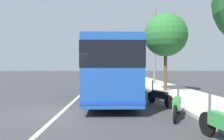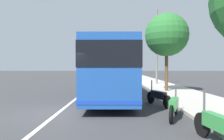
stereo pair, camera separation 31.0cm
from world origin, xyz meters
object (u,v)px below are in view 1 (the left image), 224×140
object	(u,v)px
motorcycle_by_tree	(177,106)
motorcycle_angled	(159,96)
coach_bus	(111,68)
roadside_tree_mid_block	(166,35)
utility_pole	(155,47)
car_side_street	(108,75)
car_behind_bus	(113,74)

from	to	relation	value
motorcycle_by_tree	motorcycle_angled	bearing A→B (deg)	24.18
coach_bus	motorcycle_by_tree	world-z (taller)	coach_bus
roadside_tree_mid_block	motorcycle_angled	bearing A→B (deg)	161.87
motorcycle_angled	utility_pole	size ratio (longest dim) A/B	0.24
car_side_street	coach_bus	bearing A→B (deg)	-177.64
coach_bus	motorcycle_angled	distance (m)	4.28
car_behind_bus	roadside_tree_mid_block	size ratio (longest dim) A/B	0.72
motorcycle_by_tree	coach_bus	bearing A→B (deg)	47.02
car_behind_bus	coach_bus	bearing A→B (deg)	-179.82
coach_bus	roadside_tree_mid_block	world-z (taller)	roadside_tree_mid_block
coach_bus	motorcycle_by_tree	size ratio (longest dim) A/B	5.57
car_behind_bus	utility_pole	world-z (taller)	utility_pole
coach_bus	motorcycle_by_tree	distance (m)	6.36
coach_bus	motorcycle_angled	size ratio (longest dim) A/B	5.59
motorcycle_angled	roadside_tree_mid_block	xyz separation A→B (m)	(5.60, -1.83, 4.01)
motorcycle_by_tree	utility_pole	distance (m)	15.74
car_behind_bus	utility_pole	size ratio (longest dim) A/B	0.53
coach_bus	utility_pole	distance (m)	10.94
car_side_street	utility_pole	world-z (taller)	utility_pole
coach_bus	car_behind_bus	distance (m)	29.79
motorcycle_by_tree	car_side_street	size ratio (longest dim) A/B	0.47
coach_bus	motorcycle_angled	world-z (taller)	coach_bus
motorcycle_by_tree	roadside_tree_mid_block	xyz separation A→B (m)	(8.08, -1.77, 4.01)
motorcycle_angled	utility_pole	distance (m)	13.40
coach_bus	roadside_tree_mid_block	bearing A→B (deg)	-61.29
car_behind_bus	car_side_street	size ratio (longest dim) A/B	1.03
car_side_street	roadside_tree_mid_block	world-z (taller)	roadside_tree_mid_block
car_side_street	utility_pole	xyz separation A→B (m)	(-10.69, -5.42, 3.59)
motorcycle_angled	car_behind_bus	size ratio (longest dim) A/B	0.46
coach_bus	roadside_tree_mid_block	distance (m)	5.59
motorcycle_angled	car_behind_bus	distance (m)	32.97
coach_bus	motorcycle_by_tree	bearing A→B (deg)	-156.30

